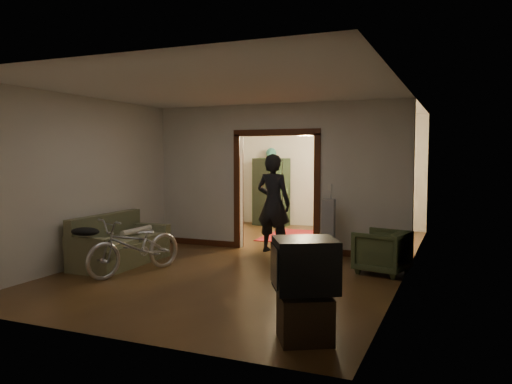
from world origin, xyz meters
The scene contains 24 objects.
floor centered at (0.00, 0.00, 0.00)m, with size 5.00×8.50×0.01m, color #3D2613.
ceiling centered at (0.00, 0.00, 2.80)m, with size 5.00×8.50×0.01m, color white.
wall_back centered at (0.00, 4.25, 1.40)m, with size 5.00×0.02×2.80m, color beige.
wall_left centered at (-2.50, 0.00, 1.40)m, with size 0.02×8.50×2.80m, color beige.
wall_right centered at (2.50, 0.00, 1.40)m, with size 0.02×8.50×2.80m, color beige.
partition_wall centered at (0.00, 0.75, 1.40)m, with size 5.00×0.14×2.80m, color beige.
door_casing centered at (0.00, 0.75, 1.10)m, with size 1.74×0.20×2.32m, color #3D1B0D.
far_window centered at (0.70, 4.21, 1.55)m, with size 0.98×0.06×1.28m, color black.
chandelier centered at (0.00, 2.50, 2.35)m, with size 0.24×0.24×0.24m, color #FFE0A5.
light_switch centered at (1.05, 0.68, 1.25)m, with size 0.08×0.01×0.12m, color silver.
sofa centered at (-2.01, -1.39, 0.41)m, with size 0.81×1.80×0.83m, color #5A5D3E.
rolled_paper centered at (-1.91, -1.09, 0.53)m, with size 0.10×0.10×0.79m, color beige.
jacket centered at (-1.96, -2.30, 0.68)m, with size 0.46×0.34×0.13m, color black.
bicycle centered at (-1.36, -1.88, 0.44)m, with size 0.58×1.67×0.88m, color silver.
armchair centered at (2.15, -0.38, 0.34)m, with size 0.72×0.74×0.68m, color #3B4727.
tv_stand centered at (1.89, -3.57, 0.23)m, with size 0.50×0.46×0.46m, color black.
crt_tv centered at (1.89, -3.57, 0.76)m, with size 0.59×0.53×0.51m, color black.
vacuum centered at (1.11, 0.36, 0.53)m, with size 0.33×0.26×1.07m, color gray.
person centered at (-0.01, 0.56, 0.93)m, with size 0.68×0.44×1.86m, color black.
oriental_rug centered at (-0.13, 2.49, 0.01)m, with size 1.43×1.88×0.01m, color maroon.
locker centered at (-1.35, 3.94, 0.88)m, with size 0.88×0.49×1.76m, color #20341F.
globe centered at (-1.35, 3.94, 1.94)m, with size 0.27×0.27×0.27m, color #1E5972.
desk centered at (1.07, 3.70, 0.35)m, with size 0.95×0.53×0.70m, color #321D10.
desk_chair centered at (0.66, 3.36, 0.49)m, with size 0.44×0.44×0.98m, color #321D10.
Camera 1 is at (3.29, -8.18, 1.83)m, focal length 35.00 mm.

